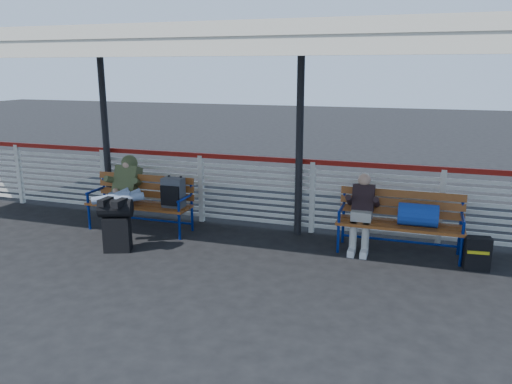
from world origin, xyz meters
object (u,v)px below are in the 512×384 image
(traveler_man, at_px, (121,194))
(suitcase_side, at_px, (477,253))
(companion_person, at_px, (362,211))
(luggage_stack, at_px, (117,223))
(bench_right, at_px, (408,216))
(bench_left, at_px, (152,196))

(traveler_man, relative_size, suitcase_side, 3.54)
(traveler_man, relative_size, companion_person, 1.43)
(luggage_stack, xyz_separation_m, traveler_man, (-0.35, 0.69, 0.26))
(luggage_stack, bearing_deg, suitcase_side, -9.65)
(luggage_stack, height_order, suitcase_side, luggage_stack)
(luggage_stack, xyz_separation_m, bench_right, (4.12, 1.23, 0.15))
(bench_left, relative_size, traveler_man, 1.10)
(bench_right, xyz_separation_m, suitcase_side, (0.93, -0.31, -0.36))
(bench_right, bearing_deg, bench_left, -177.23)
(bench_right, relative_size, suitcase_side, 3.90)
(luggage_stack, relative_size, suitcase_side, 1.74)
(bench_left, height_order, suitcase_side, bench_left)
(traveler_man, bearing_deg, companion_person, 7.92)
(bench_left, distance_m, suitcase_side, 5.04)
(luggage_stack, relative_size, bench_left, 0.45)
(bench_right, relative_size, traveler_man, 1.10)
(bench_right, distance_m, suitcase_side, 1.05)
(luggage_stack, xyz_separation_m, suitcase_side, (5.05, 0.92, -0.21))
(bench_right, distance_m, companion_person, 0.67)
(bench_left, bearing_deg, traveler_man, -137.27)
(bench_left, distance_m, traveler_man, 0.51)
(bench_left, relative_size, bench_right, 1.00)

